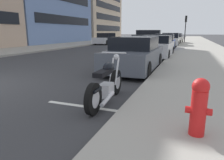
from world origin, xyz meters
name	(u,v)px	position (x,y,z in m)	size (l,w,h in m)	color
sidewalk_near_curb	(204,54)	(12.00, -7.24, 0.07)	(120.00, 4.40, 0.14)	gray
sidewalk_far_curb	(35,48)	(12.00, 7.44, 0.07)	(120.00, 5.00, 0.14)	gray
parking_stall_stripe	(91,107)	(0.00, -4.34, 0.00)	(0.12, 2.20, 0.01)	silver
parked_motorcycle	(107,84)	(0.43, -4.52, 0.43)	(2.12, 0.62, 1.12)	black
parked_car_behind_motorcycle	(135,55)	(4.56, -4.12, 0.66)	(4.17, 1.81, 1.41)	#4C515B
parked_car_second_in_row	(157,47)	(9.70, -4.28, 0.66)	(4.32, 1.89, 1.38)	silver
parked_car_near_corner	(164,43)	(15.26, -4.08, 0.66)	(4.48, 1.85, 1.41)	navy
parked_car_across_street	(171,40)	(21.19, -4.17, 0.70)	(4.62, 1.92, 1.48)	beige
parked_car_at_intersection	(175,39)	(26.17, -4.29, 0.67)	(4.53, 2.07, 1.41)	beige
crossing_truck	(148,36)	(29.34, -0.03, 0.97)	(2.15, 5.17, 1.86)	#4C5156
car_opposite_curb	(106,39)	(21.62, 4.11, 0.67)	(4.72, 2.00, 1.44)	silver
fire_hydrant	(199,105)	(-0.77, -6.42, 0.59)	(0.24, 0.36, 0.85)	red
traffic_signal_near_corner	(186,23)	(27.50, -5.52, 2.76)	(0.36, 0.28, 3.61)	black
townhouse_mid_block	(88,15)	(37.65, 14.75, 5.20)	(15.71, 10.11, 10.40)	beige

